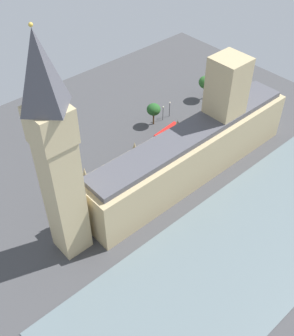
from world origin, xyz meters
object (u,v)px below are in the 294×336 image
at_px(clock_tower, 56,154).
at_px(plane_tree_trailing, 206,82).
at_px(pedestrian_opposite_hall, 195,141).
at_px(car_white_leading, 101,183).
at_px(street_lamp_midblock, 163,110).
at_px(pedestrian_kerbside, 214,131).
at_px(car_black_near_tower, 141,152).
at_px(plane_tree_by_river_gate, 154,110).
at_px(parliament_building, 196,146).
at_px(street_lamp_far_end, 170,106).
at_px(double_decker_bus_under_trees, 167,135).

bearing_deg(clock_tower, plane_tree_trailing, -72.52).
bearing_deg(pedestrian_opposite_hall, plane_tree_trailing, 123.65).
xyz_separation_m(car_white_leading, street_lamp_midblock, (12.17, -37.16, 3.22)).
bearing_deg(street_lamp_midblock, clock_tower, 113.95).
distance_m(car_white_leading, pedestrian_kerbside, 45.57).
height_order(pedestrian_opposite_hall, street_lamp_midblock, street_lamp_midblock).
height_order(car_black_near_tower, plane_tree_by_river_gate, plane_tree_by_river_gate).
bearing_deg(plane_tree_trailing, pedestrian_kerbside, 140.85).
height_order(clock_tower, street_lamp_midblock, clock_tower).
bearing_deg(street_lamp_midblock, parliament_building, 156.23).
relative_size(clock_tower, street_lamp_far_end, 9.66).
relative_size(parliament_building, clock_tower, 1.24).
bearing_deg(car_black_near_tower, plane_tree_by_river_gate, 121.93).
bearing_deg(car_black_near_tower, plane_tree_trailing, 100.64).
bearing_deg(clock_tower, plane_tree_by_river_gate, -63.95).
bearing_deg(clock_tower, parliament_building, -91.87).
height_order(plane_tree_by_river_gate, street_lamp_midblock, plane_tree_by_river_gate).
xyz_separation_m(parliament_building, plane_tree_trailing, (25.86, -33.44, -2.77)).
bearing_deg(pedestrian_opposite_hall, car_white_leading, -99.91).
xyz_separation_m(car_white_leading, plane_tree_by_river_gate, (12.64, -33.04, 5.20)).
bearing_deg(plane_tree_by_river_gate, pedestrian_kerbside, -145.35).
xyz_separation_m(car_black_near_tower, plane_tree_trailing, (8.68, -40.36, 6.09)).
bearing_deg(plane_tree_by_river_gate, car_black_near_tower, 123.43).
bearing_deg(street_lamp_midblock, pedestrian_kerbside, -154.75).
xyz_separation_m(double_decker_bus_under_trees, pedestrian_kerbside, (-7.53, -15.52, -1.95)).
xyz_separation_m(car_white_leading, pedestrian_kerbside, (-5.07, -45.29, -0.20)).
bearing_deg(car_white_leading, car_black_near_tower, -82.24).
xyz_separation_m(double_decker_bus_under_trees, plane_tree_trailing, (9.41, -29.31, 4.34)).
distance_m(clock_tower, street_lamp_far_end, 69.21).
xyz_separation_m(parliament_building, pedestrian_opposite_hall, (9.20, -10.52, -9.06)).
distance_m(clock_tower, car_white_leading, 37.27).
height_order(parliament_building, pedestrian_opposite_hall, parliament_building).
height_order(clock_tower, car_black_near_tower, clock_tower).
bearing_deg(street_lamp_midblock, plane_tree_by_river_gate, 83.39).
bearing_deg(street_lamp_far_end, plane_tree_trailing, -91.11).
distance_m(double_decker_bus_under_trees, street_lamp_midblock, 12.28).
distance_m(car_black_near_tower, car_white_leading, 18.99).
xyz_separation_m(double_decker_bus_under_trees, car_white_leading, (-2.46, 29.77, -1.75)).
height_order(pedestrian_kerbside, street_lamp_far_end, street_lamp_far_end).
height_order(pedestrian_kerbside, street_lamp_midblock, street_lamp_midblock).
height_order(plane_tree_by_river_gate, plane_tree_trailing, plane_tree_trailing).
bearing_deg(double_decker_bus_under_trees, parliament_building, -20.42).
height_order(car_white_leading, street_lamp_far_end, street_lamp_far_end).
bearing_deg(plane_tree_trailing, plane_tree_by_river_gate, 88.30).
height_order(pedestrian_kerbside, pedestrian_opposite_hall, pedestrian_opposite_hall).
bearing_deg(street_lamp_midblock, double_decker_bus_under_trees, 142.72).
xyz_separation_m(parliament_building, clock_tower, (1.44, 44.14, 20.95)).
xyz_separation_m(clock_tower, plane_tree_trailing, (24.42, -77.58, -23.72)).
xyz_separation_m(pedestrian_opposite_hall, street_lamp_midblock, (16.96, -1.00, 3.42)).
xyz_separation_m(plane_tree_by_river_gate, plane_tree_trailing, (-0.77, -26.03, 0.89)).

